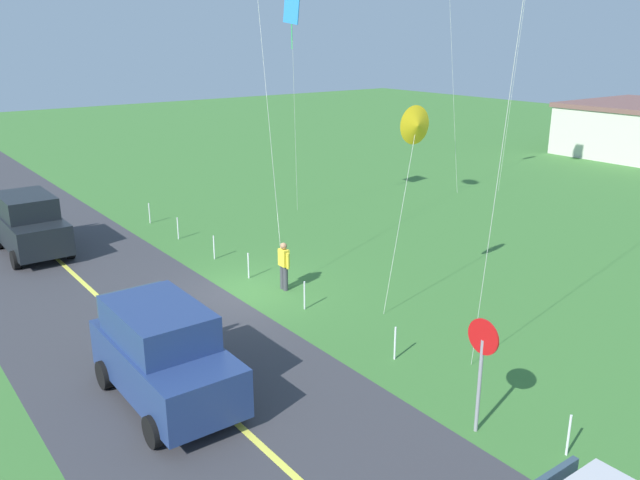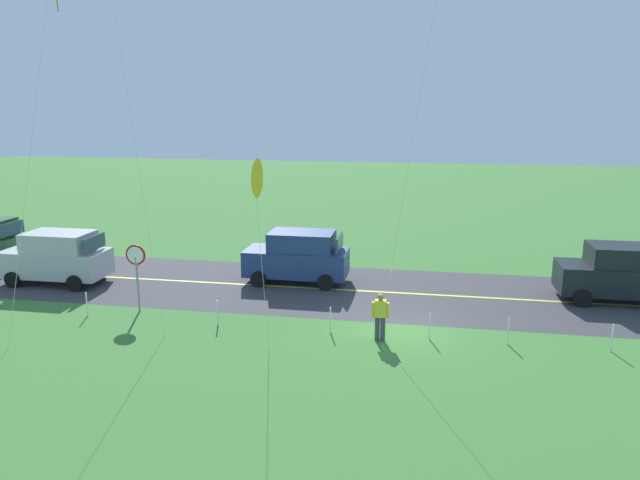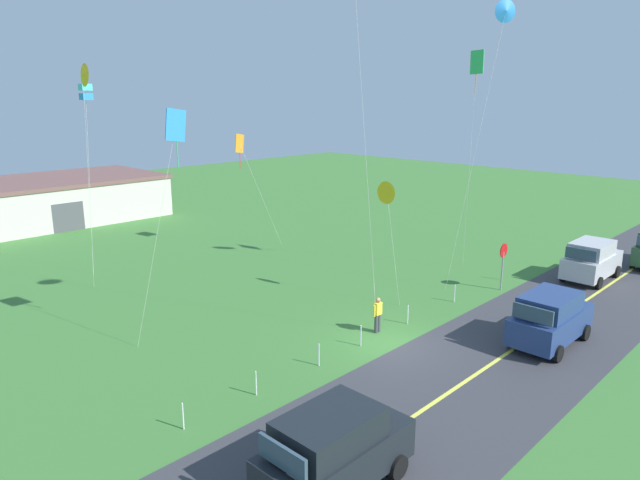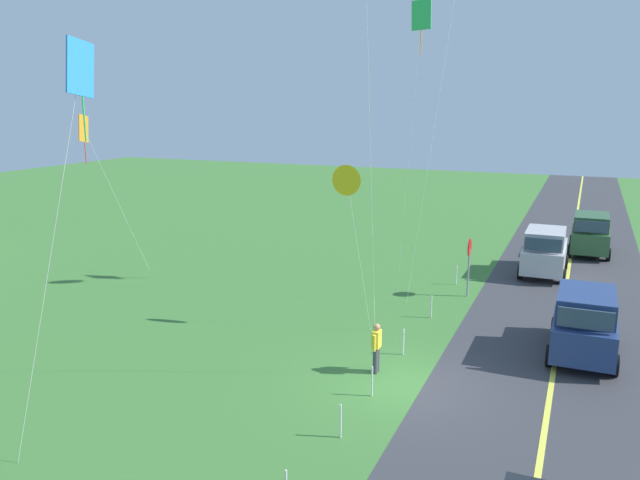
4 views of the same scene
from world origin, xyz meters
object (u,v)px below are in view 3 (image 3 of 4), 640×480
at_px(car_parked_west_near, 334,450).
at_px(kite_green_far, 83,76).
at_px(car_parked_east_near, 592,260).
at_px(kite_orange_near, 506,13).
at_px(kite_blue_mid, 477,67).
at_px(kite_pink_drift, 240,145).
at_px(kite_purple_back, 86,93).
at_px(person_adult_near, 378,314).
at_px(kite_cyan_top, 175,130).
at_px(kite_yellow_high, 387,193).
at_px(car_suv_foreground, 550,318).
at_px(warehouse_distant, 42,201).
at_px(stop_sign, 503,257).

xyz_separation_m(car_parked_west_near, kite_green_far, (2.80, 19.01, 9.83)).
distance_m(car_parked_east_near, kite_orange_near, 14.30).
bearing_deg(kite_blue_mid, kite_pink_drift, 108.34).
bearing_deg(kite_purple_back, car_parked_east_near, -48.70).
relative_size(person_adult_near, kite_orange_near, 0.11).
xyz_separation_m(person_adult_near, kite_green_far, (-6.04, 13.40, 10.12)).
bearing_deg(kite_purple_back, kite_cyan_top, -99.93).
distance_m(kite_blue_mid, kite_yellow_high, 8.66).
xyz_separation_m(kite_orange_near, kite_purple_back, (-13.34, 17.43, -3.74)).
relative_size(car_suv_foreground, kite_blue_mid, 0.36).
distance_m(car_suv_foreground, kite_purple_back, 26.09).
distance_m(kite_green_far, warehouse_distant, 23.12).
bearing_deg(kite_orange_near, kite_green_far, 137.64).
xyz_separation_m(kite_green_far, warehouse_distant, (4.74, 20.66, -9.23)).
relative_size(car_suv_foreground, car_parked_west_near, 1.00).
xyz_separation_m(car_parked_east_near, warehouse_distant, (-15.46, 38.02, 0.60)).
bearing_deg(kite_cyan_top, warehouse_distant, 79.92).
relative_size(car_suv_foreground, kite_green_far, 0.38).
relative_size(car_suv_foreground, kite_cyan_top, 0.46).
relative_size(car_parked_west_near, kite_yellow_high, 0.72).
height_order(car_suv_foreground, stop_sign, stop_sign).
bearing_deg(kite_yellow_high, person_adult_near, -146.11).
relative_size(car_parked_west_near, kite_purple_back, 0.41).
distance_m(kite_blue_mid, kite_cyan_top, 16.68).
bearing_deg(kite_pink_drift, warehouse_distant, 108.52).
bearing_deg(stop_sign, car_suv_foreground, -137.13).
bearing_deg(kite_blue_mid, person_adult_near, -171.74).
distance_m(stop_sign, kite_pink_drift, 18.01).
bearing_deg(kite_yellow_high, kite_purple_back, 117.65).
relative_size(car_parked_east_near, kite_cyan_top, 0.46).
distance_m(kite_orange_near, kite_purple_back, 22.26).
bearing_deg(kite_cyan_top, car_parked_west_near, -102.67).
relative_size(kite_green_far, kite_cyan_top, 1.20).
distance_m(kite_green_far, kite_purple_back, 4.15).
height_order(stop_sign, warehouse_distant, warehouse_distant).
xyz_separation_m(person_adult_near, kite_blue_mid, (9.60, 1.39, 10.65)).
height_order(stop_sign, person_adult_near, stop_sign).
relative_size(car_parked_east_near, kite_orange_near, 0.30).
bearing_deg(stop_sign, kite_pink_drift, 103.88).
bearing_deg(person_adult_near, kite_cyan_top, 95.15).
bearing_deg(car_parked_east_near, person_adult_near, 164.40).
relative_size(car_parked_west_near, person_adult_near, 2.75).
bearing_deg(car_suv_foreground, kite_purple_back, 109.93).
xyz_separation_m(kite_orange_near, kite_cyan_top, (-15.49, 5.17, -5.18)).
distance_m(car_suv_foreground, kite_orange_near, 14.85).
height_order(car_parked_west_near, kite_cyan_top, kite_cyan_top).
relative_size(car_parked_west_near, kite_green_far, 0.38).
relative_size(car_parked_west_near, stop_sign, 1.72).
bearing_deg(car_suv_foreground, kite_cyan_top, 134.32).
relative_size(car_suv_foreground, kite_orange_near, 0.30).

